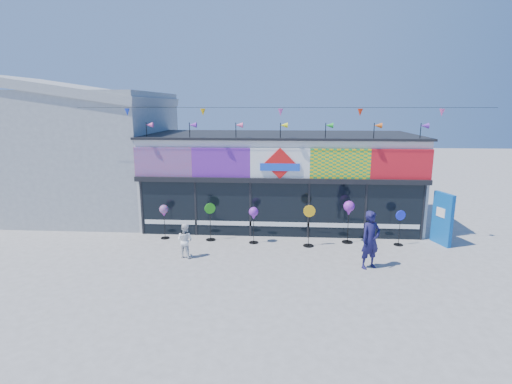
# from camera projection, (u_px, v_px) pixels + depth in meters

# --- Properties ---
(ground) EXTENTS (80.00, 80.00, 0.00)m
(ground) POSITION_uv_depth(u_px,v_px,m) (278.00, 269.00, 13.39)
(ground) COLOR gray
(ground) RESTS_ON ground
(kite_shop) EXTENTS (16.00, 5.70, 5.31)m
(kite_shop) POSITION_uv_depth(u_px,v_px,m) (280.00, 178.00, 18.75)
(kite_shop) COLOR silver
(kite_shop) RESTS_ON ground
(neighbour_building) EXTENTS (8.18, 7.20, 6.87)m
(neighbour_building) POSITION_uv_depth(u_px,v_px,m) (83.00, 149.00, 20.19)
(neighbour_building) COLOR #A4A7AA
(neighbour_building) RESTS_ON ground
(blue_sign) EXTENTS (0.48, 1.03, 2.07)m
(blue_sign) POSITION_uv_depth(u_px,v_px,m) (442.00, 219.00, 15.61)
(blue_sign) COLOR #0B51A5
(blue_sign) RESTS_ON ground
(spinner_0) EXTENTS (0.36, 0.36, 1.42)m
(spinner_0) POSITION_uv_depth(u_px,v_px,m) (164.00, 212.00, 16.26)
(spinner_0) COLOR black
(spinner_0) RESTS_ON ground
(spinner_1) EXTENTS (0.41, 0.39, 1.55)m
(spinner_1) POSITION_uv_depth(u_px,v_px,m) (210.00, 221.00, 16.11)
(spinner_1) COLOR black
(spinner_1) RESTS_ON ground
(spinner_2) EXTENTS (0.37, 0.37, 1.47)m
(spinner_2) POSITION_uv_depth(u_px,v_px,m) (254.00, 214.00, 15.71)
(spinner_2) COLOR black
(spinner_2) RESTS_ON ground
(spinner_3) EXTENTS (0.46, 0.42, 1.64)m
(spinner_3) POSITION_uv_depth(u_px,v_px,m) (309.00, 225.00, 15.41)
(spinner_3) COLOR black
(spinner_3) RESTS_ON ground
(spinner_4) EXTENTS (0.43, 0.43, 1.71)m
(spinner_4) POSITION_uv_depth(u_px,v_px,m) (349.00, 209.00, 15.71)
(spinner_4) COLOR black
(spinner_4) RESTS_ON ground
(spinner_5) EXTENTS (0.39, 0.36, 1.41)m
(spinner_5) POSITION_uv_depth(u_px,v_px,m) (400.00, 227.00, 15.54)
(spinner_5) COLOR black
(spinner_5) RESTS_ON ground
(adult_man) EXTENTS (0.86, 0.75, 1.98)m
(adult_man) POSITION_uv_depth(u_px,v_px,m) (370.00, 240.00, 13.31)
(adult_man) COLOR #181544
(adult_man) RESTS_ON ground
(child) EXTENTS (0.70, 0.55, 1.26)m
(child) POSITION_uv_depth(u_px,v_px,m) (185.00, 240.00, 14.34)
(child) COLOR white
(child) RESTS_ON ground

